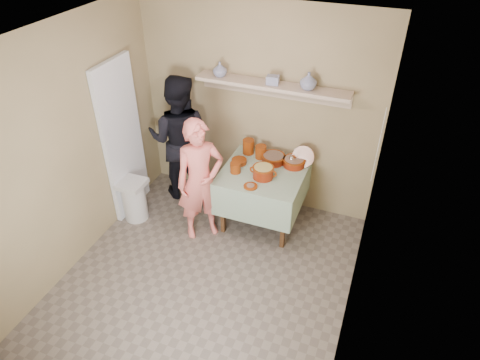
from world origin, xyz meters
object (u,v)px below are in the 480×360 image
at_px(person_cook, 200,181).
at_px(serving_table, 263,179).
at_px(person_helper, 180,139).
at_px(cazuela_rice, 263,171).
at_px(trash_bin, 134,200).

bearing_deg(person_cook, serving_table, -2.31).
bearing_deg(person_helper, serving_table, 158.31).
relative_size(person_cook, person_helper, 0.90).
distance_m(person_helper, serving_table, 1.24).
distance_m(person_cook, cazuela_rice, 0.73).
xyz_separation_m(serving_table, cazuela_rice, (0.03, -0.13, 0.20)).
bearing_deg(trash_bin, person_helper, 65.78).
relative_size(serving_table, cazuela_rice, 2.95).
distance_m(person_helper, cazuela_rice, 1.29).
height_order(serving_table, trash_bin, serving_table).
relative_size(person_cook, cazuela_rice, 4.66).
distance_m(serving_table, cazuela_rice, 0.25).
distance_m(person_cook, trash_bin, 1.05).
height_order(serving_table, cazuela_rice, cazuela_rice).
relative_size(person_cook, trash_bin, 2.75).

